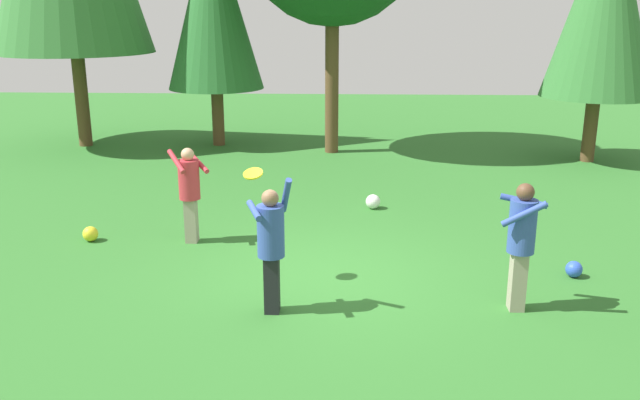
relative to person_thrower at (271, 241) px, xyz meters
The scene contains 9 objects.
ground_plane 1.60m from the person_thrower, 61.32° to the left, with size 40.00×40.00×0.00m, color #2D6B28.
person_thrower is the anchor object (origin of this frame).
person_catcher 3.02m from the person_thrower, 122.06° to the left, with size 0.71×0.71×1.57m.
person_bystander 3.12m from the person_thrower, ahead, with size 0.65×0.59×1.67m.
frisbee 1.18m from the person_thrower, 109.47° to the left, with size 0.34×0.33×0.12m.
ball_yellow 4.21m from the person_thrower, 142.58° to the left, with size 0.25×0.25×0.25m, color yellow.
ball_blue 4.48m from the person_thrower, 17.12° to the left, with size 0.24×0.24×0.24m, color blue.
ball_white 4.82m from the person_thrower, 72.37° to the left, with size 0.28×0.28×0.28m, color white.
tree_left 11.06m from the person_thrower, 104.06° to the left, with size 2.54×2.54×6.07m.
Camera 1 is at (0.31, -8.98, 3.81)m, focal length 38.01 mm.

